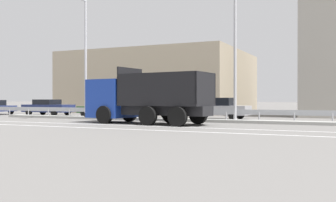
{
  "coord_description": "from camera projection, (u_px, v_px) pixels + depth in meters",
  "views": [
    {
      "loc": [
        9.3,
        -21.43,
        1.44
      ],
      "look_at": [
        -0.81,
        0.28,
        1.31
      ],
      "focal_mm": 42.0,
      "sensor_mm": 36.0,
      "label": 1
    }
  ],
  "objects": [
    {
      "name": "parked_car_3",
      "position": [
        155.0,
        108.0,
        29.92
      ],
      "size": [
        4.02,
        2.05,
        1.46
      ],
      "rotation": [
        0.0,
        0.0,
        1.59
      ],
      "color": "silver",
      "rests_on": "ground_plane"
    },
    {
      "name": "ground_plane",
      "position": [
        178.0,
        123.0,
        23.36
      ],
      "size": [
        320.0,
        320.0,
        0.0
      ],
      "primitive_type": "plane",
      "color": "#605E5B"
    },
    {
      "name": "median_guardrail",
      "position": [
        196.0,
        112.0,
        25.97
      ],
      "size": [
        54.99,
        0.09,
        0.78
      ],
      "color": "#9EA0A5",
      "rests_on": "ground_plane"
    },
    {
      "name": "background_building_0",
      "position": [
        161.0,
        83.0,
        44.26
      ],
      "size": [
        18.36,
        14.82,
        6.45
      ],
      "primitive_type": "cube",
      "color": "tan",
      "rests_on": "ground_plane"
    },
    {
      "name": "parked_car_1",
      "position": [
        48.0,
        107.0,
        34.46
      ],
      "size": [
        4.5,
        2.0,
        1.39
      ],
      "rotation": [
        0.0,
        0.0,
        -1.56
      ],
      "color": "navy",
      "rests_on": "ground_plane"
    },
    {
      "name": "median_island",
      "position": [
        190.0,
        120.0,
        25.01
      ],
      "size": [
        30.24,
        1.1,
        0.18
      ],
      "primitive_type": "cube",
      "color": "gray",
      "rests_on": "ground_plane"
    },
    {
      "name": "lane_strip_1",
      "position": [
        109.0,
        129.0,
        19.03
      ],
      "size": [
        54.99,
        0.16,
        0.01
      ],
      "primitive_type": "cube",
      "color": "silver",
      "rests_on": "ground_plane"
    },
    {
      "name": "median_road_sign",
      "position": [
        120.0,
        103.0,
        27.2
      ],
      "size": [
        0.71,
        0.16,
        2.24
      ],
      "color": "white",
      "rests_on": "ground_plane"
    },
    {
      "name": "parked_car_2",
      "position": [
        103.0,
        109.0,
        31.75
      ],
      "size": [
        3.96,
        1.93,
        1.26
      ],
      "rotation": [
        0.0,
        0.0,
        -1.56
      ],
      "color": "#335B33",
      "rests_on": "ground_plane"
    },
    {
      "name": "dump_truck",
      "position": [
        134.0,
        101.0,
        23.32
      ],
      "size": [
        7.8,
        3.33,
        3.3
      ],
      "rotation": [
        0.0,
        0.0,
        1.47
      ],
      "color": "#19389E",
      "rests_on": "ground_plane"
    },
    {
      "name": "street_lamp_1",
      "position": [
        84.0,
        52.0,
        28.23
      ],
      "size": [
        0.7,
        2.12,
        8.67
      ],
      "color": "#ADADB2",
      "rests_on": "ground_plane"
    },
    {
      "name": "parked_car_4",
      "position": [
        219.0,
        108.0,
        28.14
      ],
      "size": [
        4.48,
        2.07,
        1.53
      ],
      "rotation": [
        0.0,
        0.0,
        1.54
      ],
      "color": "#A3A3A8",
      "rests_on": "ground_plane"
    },
    {
      "name": "street_lamp_2",
      "position": [
        234.0,
        46.0,
        23.69
      ],
      "size": [
        0.72,
        2.68,
        8.28
      ],
      "color": "#ADADB2",
      "rests_on": "ground_plane"
    },
    {
      "name": "lane_strip_0",
      "position": [
        133.0,
        126.0,
        21.13
      ],
      "size": [
        54.99,
        0.16,
        0.01
      ],
      "primitive_type": "cube",
      "color": "silver",
      "rests_on": "ground_plane"
    }
  ]
}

